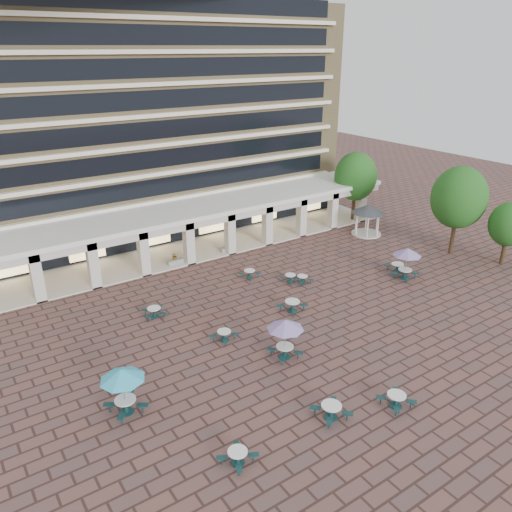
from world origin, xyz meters
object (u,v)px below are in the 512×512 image
(picnic_table_0, at_px, (238,456))
(gazebo, at_px, (368,212))
(picnic_table_1, at_px, (331,410))
(planter_left, at_px, (175,260))
(picnic_table_2, at_px, (396,399))
(planter_right, at_px, (228,246))

(picnic_table_0, height_order, gazebo, gazebo)
(picnic_table_1, relative_size, planter_left, 1.27)
(picnic_table_2, bearing_deg, gazebo, 49.68)
(gazebo, distance_m, planter_left, 20.21)
(picnic_table_0, relative_size, picnic_table_1, 0.99)
(picnic_table_0, bearing_deg, picnic_table_2, -26.38)
(gazebo, xyz_separation_m, planter_left, (-19.73, 3.94, -1.93))
(picnic_table_2, xyz_separation_m, planter_left, (-1.60, 23.90, -0.01))
(gazebo, relative_size, planter_left, 2.26)
(picnic_table_1, relative_size, gazebo, 0.56)
(picnic_table_0, relative_size, planter_left, 1.26)
(picnic_table_2, height_order, planter_right, planter_right)
(picnic_table_1, bearing_deg, picnic_table_2, -15.85)
(picnic_table_1, relative_size, planter_right, 1.27)
(picnic_table_0, bearing_deg, planter_right, 42.20)
(picnic_table_2, bearing_deg, planter_left, 95.75)
(picnic_table_2, relative_size, planter_left, 1.17)
(gazebo, bearing_deg, picnic_table_0, -145.77)
(planter_right, bearing_deg, planter_left, -180.00)
(picnic_table_0, relative_size, gazebo, 0.56)
(planter_left, bearing_deg, picnic_table_1, -94.82)
(planter_right, bearing_deg, picnic_table_1, -107.96)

